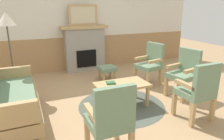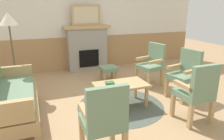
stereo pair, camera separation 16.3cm
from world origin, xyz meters
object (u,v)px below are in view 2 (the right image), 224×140
armchair_near_fireplace (186,72)px  armchair_front_left (104,118)px  footstool (108,69)px  armchair_by_window_left (152,63)px  coffee_table (121,87)px  fireplace (87,48)px  floor_lamp_by_couch (9,24)px  book_on_table (110,83)px  couch (11,97)px  framed_picture (86,15)px  armchair_front_center (197,91)px

armchair_near_fireplace → armchair_front_left: bearing=-151.7°
footstool → armchair_front_left: size_ratio=0.41×
armchair_near_fireplace → armchair_by_window_left: size_ratio=1.00×
armchair_near_fireplace → coffee_table: bearing=176.2°
fireplace → floor_lamp_by_couch: floor_lamp_by_couch is taller
armchair_by_window_left → floor_lamp_by_couch: 3.15m
armchair_by_window_left → floor_lamp_by_couch: (-2.94, 0.63, 0.91)m
floor_lamp_by_couch → armchair_front_left: bearing=-67.5°
book_on_table → armchair_front_left: bearing=-113.0°
couch → floor_lamp_by_couch: 1.61m
floor_lamp_by_couch → armchair_by_window_left: bearing=-12.1°
framed_picture → armchair_by_window_left: framed_picture is taller
book_on_table → armchair_front_left: (-0.55, -1.31, 0.08)m
book_on_table → armchair_by_window_left: armchair_by_window_left is taller
fireplace → couch: (-1.87, -2.33, -0.26)m
book_on_table → armchair_near_fireplace: 1.56m
coffee_table → floor_lamp_by_couch: bearing=142.4°
framed_picture → book_on_table: (-0.21, -2.43, -1.10)m
footstool → armchair_near_fireplace: 1.88m
armchair_front_center → floor_lamp_by_couch: size_ratio=0.58×
footstool → coffee_table: bearing=-101.0°
couch → armchair_near_fireplace: (3.20, -0.27, 0.14)m
couch → armchair_by_window_left: 3.02m
book_on_table → fireplace: bearing=85.0°
couch → footstool: (2.12, 1.23, -0.11)m
armchair_near_fireplace → footstool: bearing=125.8°
armchair_front_center → fireplace: bearing=103.9°
coffee_table → footstool: bearing=79.0°
armchair_by_window_left → armchair_front_left: size_ratio=1.00×
framed_picture → floor_lamp_by_couch: (-1.85, -1.11, -0.11)m
armchair_near_fireplace → framed_picture: bearing=117.1°
book_on_table → armchair_by_window_left: size_ratio=0.16×
couch → fireplace: bearing=51.3°
couch → armchair_front_center: 2.95m
fireplace → framed_picture: 0.91m
framed_picture → armchair_front_left: size_ratio=0.82×
floor_lamp_by_couch → armchair_front_center: bearing=-40.9°
fireplace → armchair_near_fireplace: bearing=-62.9°
book_on_table → armchair_front_left: armchair_front_left is taller
coffee_table → armchair_near_fireplace: 1.38m
framed_picture → coffee_table: (-0.03, -2.52, -1.17)m
armchair_front_center → floor_lamp_by_couch: (-2.71, 2.35, 0.91)m
coffee_table → armchair_near_fireplace: (1.36, -0.09, 0.15)m
couch → armchair_by_window_left: size_ratio=1.84×
fireplace → coffee_table: fireplace is taller
coffee_table → floor_lamp_by_couch: (-1.82, 1.41, 1.06)m
fireplace → floor_lamp_by_couch: bearing=-149.0°
footstool → book_on_table: bearing=-109.1°
armchair_near_fireplace → armchair_by_window_left: 0.90m
book_on_table → armchair_front_left: size_ratio=0.16×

